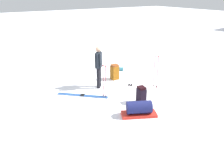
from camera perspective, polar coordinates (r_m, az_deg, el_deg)
The scene contains 10 objects.
ground_plane at distance 9.24m, azimuth 0.00°, elevation -4.09°, with size 80.00×80.00×0.00m, color white.
skier_standing at distance 9.26m, azimuth -3.29°, elevation 2.25°, with size 0.44×0.42×1.70m.
ski_pair_near at distance 9.74m, azimuth 4.46°, elevation -2.79°, with size 1.23×1.42×0.05m.
ski_pair_far at distance 8.87m, azimuth -7.24°, elevation -5.21°, with size 1.47×1.53×0.05m.
backpack_large_dark at distance 10.30m, azimuth 0.65°, elevation 0.48°, with size 0.28×0.31×0.69m.
backpack_bright at distance 8.23m, azimuth 7.19°, elevation -5.10°, with size 0.34×0.29×0.61m.
ski_poles_planted_near at distance 8.43m, azimuth -1.86°, elevation -1.39°, with size 0.19×0.10×1.25m.
ski_poles_planted_far at distance 9.42m, azimuth 10.71°, elevation 0.89°, with size 0.22×0.11×1.35m.
gear_sled at distance 7.43m, azimuth 6.64°, elevation -8.53°, with size 0.90×1.19×0.49m.
sleeping_mat_rolled at distance 11.48m, azimuth 1.37°, elevation 1.22°, with size 0.18×0.18×0.55m, color teal.
Camera 1 is at (7.09, -4.61, 3.72)m, focal length 37.32 mm.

